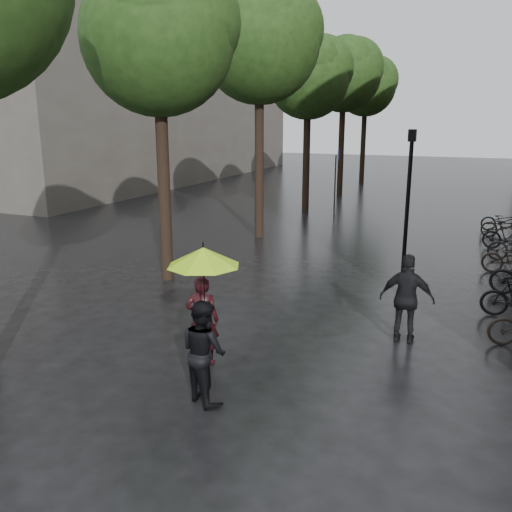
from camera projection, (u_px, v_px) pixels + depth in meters
The scene contains 9 objects.
ground at pixel (151, 458), 6.98m from camera, with size 120.00×120.00×0.00m, color black.
bg_building at pixel (106, 78), 38.53m from camera, with size 16.00×30.00×14.00m, color #47423D.
street_trees at pixel (286, 63), 21.11m from camera, with size 4.33×34.03×8.91m.
person_burgundy at pixel (202, 320), 9.52m from camera, with size 0.59×0.39×1.63m, color black.
person_black at pixel (204, 351), 8.24m from camera, with size 0.79×0.62×1.63m, color black.
lime_umbrella at pixel (203, 257), 8.59m from camera, with size 1.20×1.20×1.76m.
pedestrian_walking at pixel (407, 299), 10.42m from camera, with size 1.03×0.43×1.76m, color black.
lamp_post at pixel (409, 187), 14.84m from camera, with size 0.20×0.20×3.97m.
cycle_sign at pixel (337, 171), 24.28m from camera, with size 0.15×0.53×2.92m.
Camera 1 is at (3.63, -5.10, 4.27)m, focal length 38.00 mm.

